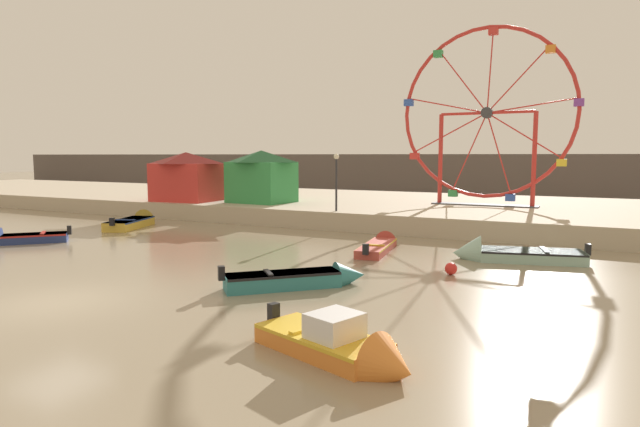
# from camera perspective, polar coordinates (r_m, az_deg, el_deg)

# --- Properties ---
(ground_plane) EXTENTS (240.00, 240.00, 0.00)m
(ground_plane) POSITION_cam_1_polar(r_m,az_deg,el_deg) (17.72, -26.06, -8.43)
(ground_plane) COLOR gray
(quay_promenade) EXTENTS (110.00, 18.75, 1.06)m
(quay_promenade) POSITION_cam_1_polar(r_m,az_deg,el_deg) (39.31, 6.45, 0.67)
(quay_promenade) COLOR #B7A88E
(quay_promenade) RESTS_ON ground_plane
(distant_town_skyline) EXTENTS (140.00, 3.00, 4.40)m
(distant_town_skyline) POSITION_cam_1_polar(r_m,az_deg,el_deg) (61.37, 14.21, 4.05)
(distant_town_skyline) COLOR #564C47
(distant_town_skyline) RESTS_ON ground_plane
(motorboat_orange_hull) EXTENTS (4.16, 2.47, 1.36)m
(motorboat_orange_hull) POSITION_cam_1_polar(r_m,az_deg,el_deg) (11.56, 2.67, -13.96)
(motorboat_orange_hull) COLOR orange
(motorboat_orange_hull) RESTS_ON ground_plane
(motorboat_seafoam) EXTENTS (5.34, 2.75, 1.51)m
(motorboat_seafoam) POSITION_cam_1_polar(r_m,az_deg,el_deg) (23.34, 18.87, -4.09)
(motorboat_seafoam) COLOR #93BCAD
(motorboat_seafoam) RESTS_ON ground_plane
(motorboat_mustard_yellow) EXTENTS (3.01, 5.12, 1.33)m
(motorboat_mustard_yellow) POSITION_cam_1_polar(r_m,az_deg,el_deg) (34.52, -18.84, -0.81)
(motorboat_mustard_yellow) COLOR gold
(motorboat_mustard_yellow) RESTS_ON ground_plane
(motorboat_teal_painted) EXTENTS (4.05, 4.02, 1.08)m
(motorboat_teal_painted) POSITION_cam_1_polar(r_m,az_deg,el_deg) (17.71, -1.83, -6.86)
(motorboat_teal_painted) COLOR teal
(motorboat_teal_painted) RESTS_ON ground_plane
(motorboat_faded_red) EXTENTS (1.82, 5.29, 1.02)m
(motorboat_faded_red) POSITION_cam_1_polar(r_m,az_deg,el_deg) (24.96, 6.46, -3.26)
(motorboat_faded_red) COLOR #B24238
(motorboat_faded_red) RESTS_ON ground_plane
(motorboat_navy_blue) EXTENTS (3.38, 3.57, 1.18)m
(motorboat_navy_blue) POSITION_cam_1_polar(r_m,az_deg,el_deg) (30.19, -29.20, -2.31)
(motorboat_navy_blue) COLOR navy
(motorboat_navy_blue) RESTS_ON ground_plane
(ferris_wheel_red_frame) EXTENTS (10.98, 1.20, 11.31)m
(ferris_wheel_red_frame) POSITION_cam_1_polar(r_m,az_deg,el_deg) (36.29, 17.24, 9.79)
(ferris_wheel_red_frame) COLOR red
(ferris_wheel_red_frame) RESTS_ON quay_promenade
(carnival_booth_green_kiosk) EXTENTS (4.55, 3.85, 3.55)m
(carnival_booth_green_kiosk) POSITION_cam_1_polar(r_m,az_deg,el_deg) (37.12, -6.20, 4.02)
(carnival_booth_green_kiosk) COLOR #33934C
(carnival_booth_green_kiosk) RESTS_ON quay_promenade
(carnival_booth_red_striped) EXTENTS (4.88, 3.93, 3.43)m
(carnival_booth_red_striped) POSITION_cam_1_polar(r_m,az_deg,el_deg) (39.27, -13.94, 3.90)
(carnival_booth_red_striped) COLOR red
(carnival_booth_red_striped) RESTS_ON quay_promenade
(promenade_lamp_near) EXTENTS (0.32, 0.32, 3.31)m
(promenade_lamp_near) POSITION_cam_1_polar(r_m,az_deg,el_deg) (31.08, 1.74, 4.32)
(promenade_lamp_near) COLOR #2D2D33
(promenade_lamp_near) RESTS_ON quay_promenade
(mooring_buoy_orange) EXTENTS (0.44, 0.44, 0.44)m
(mooring_buoy_orange) POSITION_cam_1_polar(r_m,az_deg,el_deg) (20.01, 13.68, -5.69)
(mooring_buoy_orange) COLOR red
(mooring_buoy_orange) RESTS_ON ground_plane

